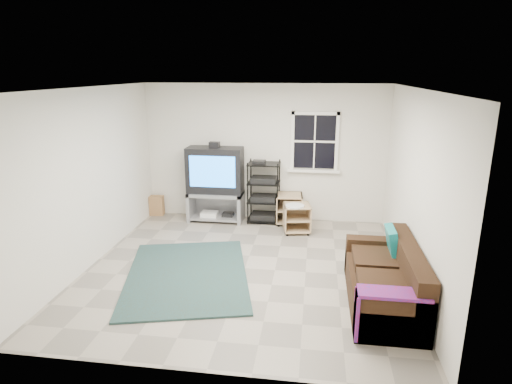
# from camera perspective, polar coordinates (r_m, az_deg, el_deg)

# --- Properties ---
(room) EXTENTS (4.60, 4.62, 4.60)m
(room) POSITION_cam_1_polar(r_m,az_deg,el_deg) (8.08, 7.80, 6.17)
(room) COLOR gray
(room) RESTS_ON ground
(tv_unit) EXTENTS (1.05, 0.52, 1.54)m
(tv_unit) POSITION_cam_1_polar(r_m,az_deg,el_deg) (8.18, -5.44, 1.86)
(tv_unit) COLOR gray
(tv_unit) RESTS_ON ground
(av_rack) EXTENTS (0.60, 0.43, 1.20)m
(av_rack) POSITION_cam_1_polar(r_m,az_deg,el_deg) (8.15, 1.04, -0.51)
(av_rack) COLOR black
(av_rack) RESTS_ON ground
(side_table_left) EXTENTS (0.51, 0.51, 0.57)m
(side_table_left) POSITION_cam_1_polar(r_m,az_deg,el_deg) (8.19, 4.44, -2.06)
(side_table_left) COLOR tan
(side_table_left) RESTS_ON ground
(side_table_right) EXTENTS (0.54, 0.54, 0.54)m
(side_table_right) POSITION_cam_1_polar(r_m,az_deg,el_deg) (7.75, 5.41, -3.17)
(side_table_right) COLOR tan
(side_table_right) RESTS_ON ground
(sofa) EXTENTS (0.81, 1.83, 0.84)m
(sofa) POSITION_cam_1_polar(r_m,az_deg,el_deg) (5.65, 16.95, -11.44)
(sofa) COLOR black
(sofa) RESTS_ON ground
(shag_rug) EXTENTS (2.18, 2.64, 0.03)m
(shag_rug) POSITION_cam_1_polar(r_m,az_deg,el_deg) (6.29, -9.16, -10.85)
(shag_rug) COLOR black
(shag_rug) RESTS_ON ground
(paper_bag) EXTENTS (0.29, 0.20, 0.39)m
(paper_bag) POSITION_cam_1_polar(r_m,az_deg,el_deg) (8.86, -13.09, -1.76)
(paper_bag) COLOR #9E7047
(paper_bag) RESTS_ON ground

